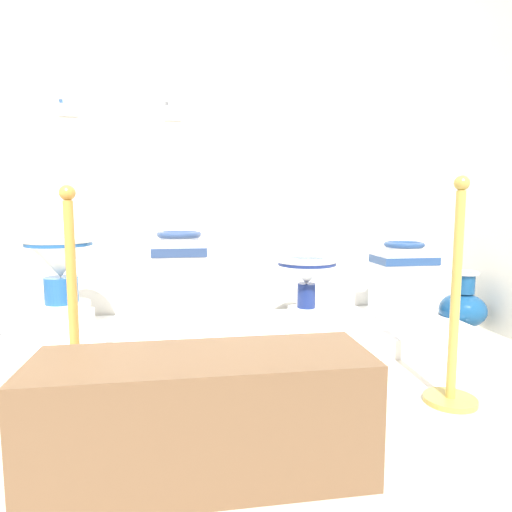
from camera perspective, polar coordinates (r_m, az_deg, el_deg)
ground_plane at (r=1.57m, az=5.89°, el=-27.49°), size 5.44×5.32×0.02m
wall_back at (r=3.23m, az=-2.86°, el=18.83°), size 3.64×0.06×3.10m
display_platform at (r=2.81m, az=-1.64°, el=-10.14°), size 2.85×0.84×0.11m
plinth_block_slender_white at (r=2.78m, az=-23.58°, el=-8.26°), size 0.29×0.30×0.14m
antique_toilet_slender_white at (r=2.71m, az=-23.93°, el=-0.96°), size 0.38×0.38×0.45m
plinth_block_central_ornate at (r=2.69m, az=-9.66°, el=-7.56°), size 0.40×0.36×0.20m
antique_toilet_central_ornate at (r=2.63m, az=-9.79°, el=-1.01°), size 0.31×0.26×0.40m
plinth_block_squat_floral at (r=2.79m, az=6.45°, el=-8.28°), size 0.32×0.29×0.08m
antique_toilet_squat_floral at (r=2.73m, az=6.54°, el=-2.08°), size 0.38×0.38×0.37m
plinth_block_broad_patterned at (r=3.14m, az=18.22°, el=-7.23°), size 0.33×0.38×0.04m
antique_toilet_broad_patterned at (r=3.09m, az=18.40°, el=-2.51°), size 0.37×0.27×0.47m
info_placard_first at (r=3.25m, az=-23.10°, el=17.26°), size 0.12×0.01×0.12m
info_placard_second at (r=3.17m, az=-10.72°, el=18.00°), size 0.11×0.01×0.13m
decorative_vase_spare at (r=3.35m, az=25.08°, el=-5.94°), size 0.31×0.31×0.42m
stanchion_post_near_left at (r=2.01m, az=-22.32°, el=-10.10°), size 0.23×0.23×0.95m
stanchion_post_near_right at (r=2.12m, az=24.10°, el=-8.85°), size 0.23×0.23×0.99m
museum_bench at (r=1.51m, az=-6.68°, el=-19.78°), size 1.06×0.36×0.40m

